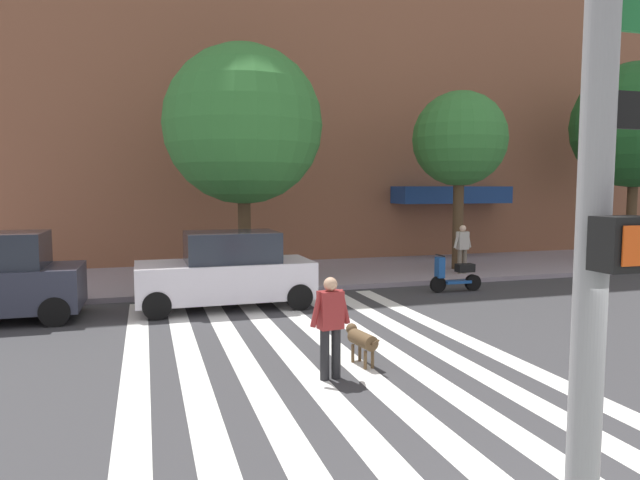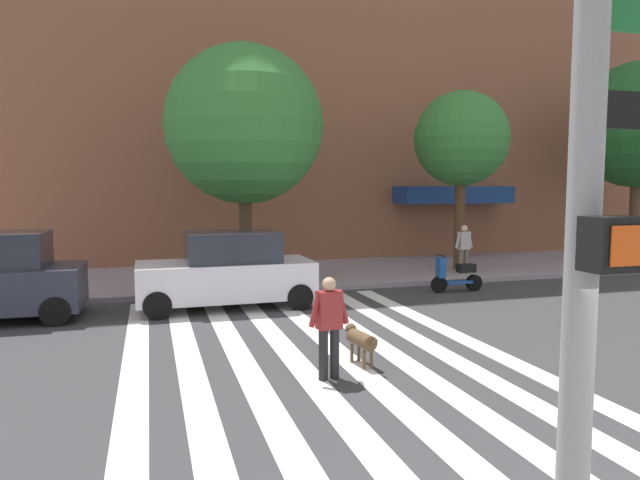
{
  "view_description": "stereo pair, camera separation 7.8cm",
  "coord_description": "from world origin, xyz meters",
  "px_view_note": "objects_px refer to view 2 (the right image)",
  "views": [
    {
      "loc": [
        -3.49,
        -2.82,
        3.03
      ],
      "look_at": [
        0.14,
        8.89,
        1.9
      ],
      "focal_mm": 31.71,
      "sensor_mm": 36.0,
      "label": 1
    },
    {
      "loc": [
        -3.42,
        -2.84,
        3.03
      ],
      "look_at": [
        0.14,
        8.89,
        1.9
      ],
      "focal_mm": 31.71,
      "sensor_mm": 36.0,
      "label": 2
    }
  ],
  "objects_px": {
    "pedestrian_dog_walker": "(329,322)",
    "dog_on_leash": "(360,339)",
    "traffic_light_pole": "(598,93)",
    "pedestrian_bystander": "(464,246)",
    "parked_car_behind_first": "(227,271)",
    "street_tree_further": "(639,125)",
    "street_tree_nearest": "(244,125)",
    "street_tree_middle": "(461,140)",
    "parked_scooter": "(457,276)"
  },
  "relations": [
    {
      "from": "pedestrian_bystander",
      "to": "street_tree_middle",
      "type": "bearing_deg",
      "value": 67.22
    },
    {
      "from": "street_tree_further",
      "to": "pedestrian_dog_walker",
      "type": "distance_m",
      "value": 18.88
    },
    {
      "from": "parked_car_behind_first",
      "to": "street_tree_middle",
      "type": "relative_size",
      "value": 0.7
    },
    {
      "from": "street_tree_nearest",
      "to": "street_tree_middle",
      "type": "relative_size",
      "value": 1.15
    },
    {
      "from": "dog_on_leash",
      "to": "pedestrian_bystander",
      "type": "bearing_deg",
      "value": 49.26
    },
    {
      "from": "street_tree_nearest",
      "to": "parked_car_behind_first",
      "type": "bearing_deg",
      "value": -107.87
    },
    {
      "from": "dog_on_leash",
      "to": "pedestrian_bystander",
      "type": "xyz_separation_m",
      "value": [
        6.71,
        7.79,
        0.63
      ]
    },
    {
      "from": "traffic_light_pole",
      "to": "dog_on_leash",
      "type": "distance_m",
      "value": 7.24
    },
    {
      "from": "traffic_light_pole",
      "to": "parked_car_behind_first",
      "type": "distance_m",
      "value": 12.14
    },
    {
      "from": "street_tree_further",
      "to": "street_tree_middle",
      "type": "bearing_deg",
      "value": -179.84
    },
    {
      "from": "parked_car_behind_first",
      "to": "dog_on_leash",
      "type": "bearing_deg",
      "value": -74.09
    },
    {
      "from": "parked_car_behind_first",
      "to": "pedestrian_dog_walker",
      "type": "bearing_deg",
      "value": -82.32
    },
    {
      "from": "dog_on_leash",
      "to": "street_tree_nearest",
      "type": "bearing_deg",
      "value": 93.85
    },
    {
      "from": "street_tree_middle",
      "to": "street_tree_further",
      "type": "xyz_separation_m",
      "value": [
        7.82,
        0.02,
        0.75
      ]
    },
    {
      "from": "traffic_light_pole",
      "to": "pedestrian_dog_walker",
      "type": "relative_size",
      "value": 3.54
    },
    {
      "from": "street_tree_nearest",
      "to": "pedestrian_dog_walker",
      "type": "xyz_separation_m",
      "value": [
        -0.17,
        -8.98,
        -4.01
      ]
    },
    {
      "from": "parked_scooter",
      "to": "street_tree_middle",
      "type": "bearing_deg",
      "value": 58.57
    },
    {
      "from": "street_tree_middle",
      "to": "parked_car_behind_first",
      "type": "bearing_deg",
      "value": -158.37
    },
    {
      "from": "street_tree_nearest",
      "to": "pedestrian_dog_walker",
      "type": "height_order",
      "value": "street_tree_nearest"
    },
    {
      "from": "traffic_light_pole",
      "to": "dog_on_leash",
      "type": "height_order",
      "value": "traffic_light_pole"
    },
    {
      "from": "parked_scooter",
      "to": "pedestrian_dog_walker",
      "type": "relative_size",
      "value": 0.99
    },
    {
      "from": "parked_scooter",
      "to": "pedestrian_bystander",
      "type": "bearing_deg",
      "value": 54.83
    },
    {
      "from": "street_tree_nearest",
      "to": "pedestrian_dog_walker",
      "type": "distance_m",
      "value": 9.84
    },
    {
      "from": "traffic_light_pole",
      "to": "parked_car_behind_first",
      "type": "xyz_separation_m",
      "value": [
        -0.37,
        11.86,
        -2.6
      ]
    },
    {
      "from": "street_tree_further",
      "to": "pedestrian_bystander",
      "type": "height_order",
      "value": "street_tree_further"
    },
    {
      "from": "street_tree_nearest",
      "to": "traffic_light_pole",
      "type": "bearing_deg",
      "value": -92.32
    },
    {
      "from": "parked_scooter",
      "to": "dog_on_leash",
      "type": "xyz_separation_m",
      "value": [
        -5.16,
        -5.6,
        -0.04
      ]
    },
    {
      "from": "pedestrian_dog_walker",
      "to": "dog_on_leash",
      "type": "distance_m",
      "value": 1.04
    },
    {
      "from": "street_tree_nearest",
      "to": "street_tree_further",
      "type": "relative_size",
      "value": 0.93
    },
    {
      "from": "street_tree_nearest",
      "to": "street_tree_further",
      "type": "distance_m",
      "value": 15.56
    },
    {
      "from": "parked_car_behind_first",
      "to": "dog_on_leash",
      "type": "relative_size",
      "value": 4.31
    },
    {
      "from": "parked_scooter",
      "to": "dog_on_leash",
      "type": "distance_m",
      "value": 7.61
    },
    {
      "from": "street_tree_middle",
      "to": "parked_scooter",
      "type": "bearing_deg",
      "value": -121.43
    },
    {
      "from": "parked_car_behind_first",
      "to": "pedestrian_dog_walker",
      "type": "relative_size",
      "value": 2.68
    },
    {
      "from": "dog_on_leash",
      "to": "pedestrian_dog_walker",
      "type": "bearing_deg",
      "value": -143.05
    },
    {
      "from": "street_tree_nearest",
      "to": "street_tree_middle",
      "type": "xyz_separation_m",
      "value": [
        7.72,
        0.43,
        -0.21
      ]
    },
    {
      "from": "parked_car_behind_first",
      "to": "street_tree_further",
      "type": "height_order",
      "value": "street_tree_further"
    },
    {
      "from": "street_tree_nearest",
      "to": "parked_scooter",
      "type": "bearing_deg",
      "value": -26.29
    },
    {
      "from": "pedestrian_bystander",
      "to": "street_tree_nearest",
      "type": "bearing_deg",
      "value": 174.96
    },
    {
      "from": "traffic_light_pole",
      "to": "pedestrian_dog_walker",
      "type": "bearing_deg",
      "value": 85.8
    },
    {
      "from": "dog_on_leash",
      "to": "parked_car_behind_first",
      "type": "bearing_deg",
      "value": 105.91
    },
    {
      "from": "street_tree_further",
      "to": "dog_on_leash",
      "type": "relative_size",
      "value": 7.64
    },
    {
      "from": "street_tree_middle",
      "to": "pedestrian_dog_walker",
      "type": "relative_size",
      "value": 3.82
    },
    {
      "from": "parked_scooter",
      "to": "pedestrian_dog_walker",
      "type": "bearing_deg",
      "value": -133.81
    },
    {
      "from": "pedestrian_dog_walker",
      "to": "dog_on_leash",
      "type": "bearing_deg",
      "value": 36.95
    },
    {
      "from": "pedestrian_bystander",
      "to": "traffic_light_pole",
      "type": "bearing_deg",
      "value": -118.96
    },
    {
      "from": "parked_car_behind_first",
      "to": "pedestrian_bystander",
      "type": "relative_size",
      "value": 2.68
    },
    {
      "from": "parked_scooter",
      "to": "street_tree_middle",
      "type": "distance_m",
      "value": 5.71
    },
    {
      "from": "parked_scooter",
      "to": "street_tree_further",
      "type": "bearing_deg",
      "value": 18.5
    },
    {
      "from": "traffic_light_pole",
      "to": "street_tree_nearest",
      "type": "distance_m",
      "value": 14.95
    }
  ]
}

